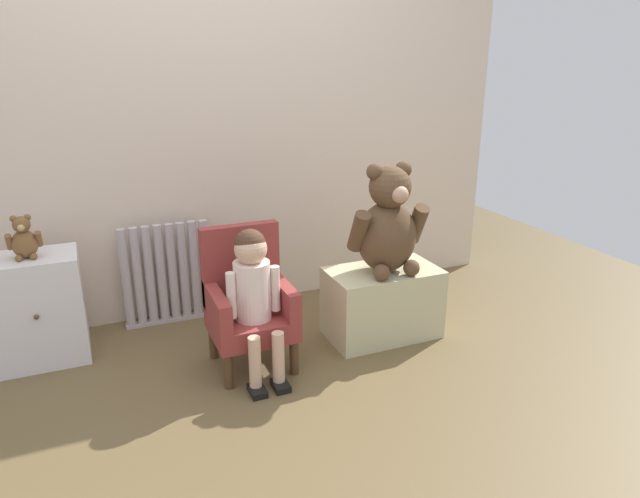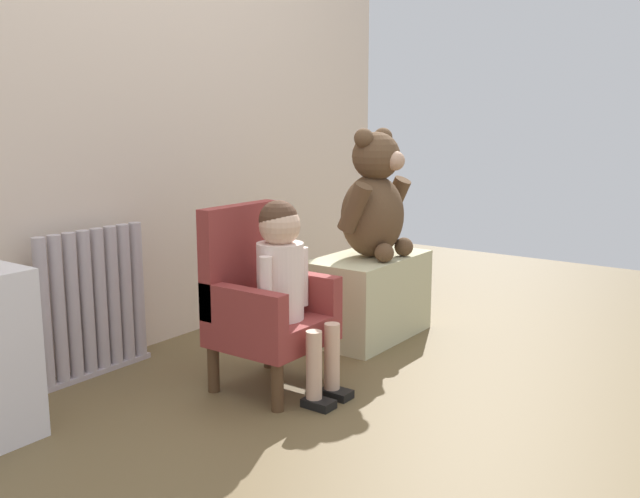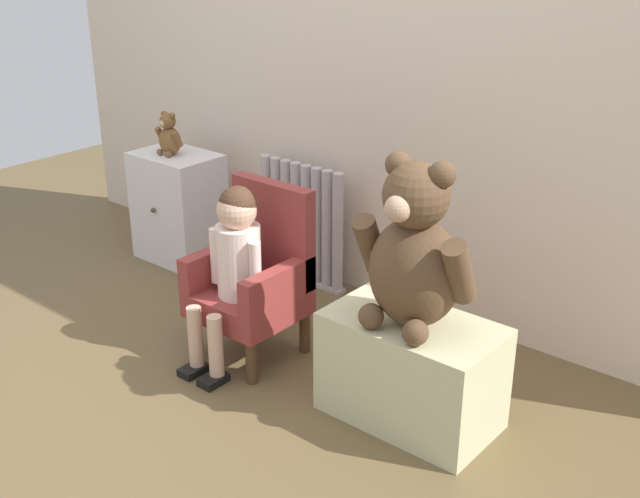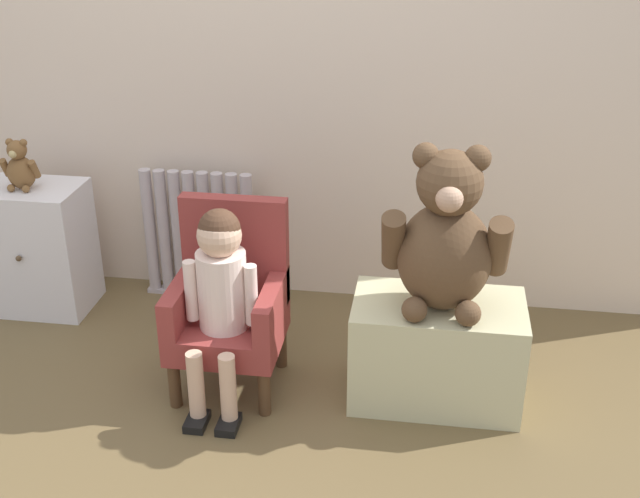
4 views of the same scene
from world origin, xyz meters
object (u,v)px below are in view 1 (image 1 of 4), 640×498
child_armchair (248,302)px  low_bench (382,303)px  small_dresser (39,309)px  child_figure (253,283)px  small_teddy_bear (24,239)px  radiator (167,274)px  large_teddy_bear (388,225)px

child_armchair → low_bench: size_ratio=1.15×
small_dresser → child_figure: (0.94, -0.53, 0.18)m
small_dresser → low_bench: small_dresser is taller
child_figure → small_teddy_bear: size_ratio=3.39×
child_figure → small_teddy_bear: small_teddy_bear is taller
radiator → child_figure: child_figure is taller
child_armchair → child_figure: size_ratio=0.96×
radiator → large_teddy_bear: size_ratio=1.01×
radiator → low_bench: bearing=-30.8°
small_dresser → large_teddy_bear: large_teddy_bear is taller
radiator → small_teddy_bear: size_ratio=2.76×
small_teddy_bear → small_dresser: bearing=68.7°
low_bench → small_teddy_bear: 1.78m
child_armchair → large_teddy_bear: bearing=-2.2°
child_armchair → low_bench: (0.73, -0.01, -0.13)m
child_armchair → low_bench: child_armchair is taller
child_figure → low_bench: size_ratio=1.21×
child_armchair → small_teddy_bear: small_teddy_bear is taller
low_bench → small_teddy_bear: small_teddy_bear is taller
small_dresser → small_teddy_bear: bearing=-111.3°
child_figure → small_teddy_bear: 1.09m
radiator → child_armchair: (0.29, -0.61, 0.03)m
child_armchair → small_teddy_bear: (-0.94, 0.40, 0.32)m
radiator → low_bench: size_ratio=0.98×
large_teddy_bear → small_teddy_bear: bearing=165.8°
low_bench → small_teddy_bear: size_ratio=2.81×
low_bench → child_armchair: bearing=179.4°
radiator → child_figure: (0.29, -0.71, 0.17)m
small_dresser → large_teddy_bear: 1.77m
small_dresser → child_figure: bearing=-29.4°
small_dresser → small_teddy_bear: 0.36m
child_figure → child_armchair: bearing=90.0°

